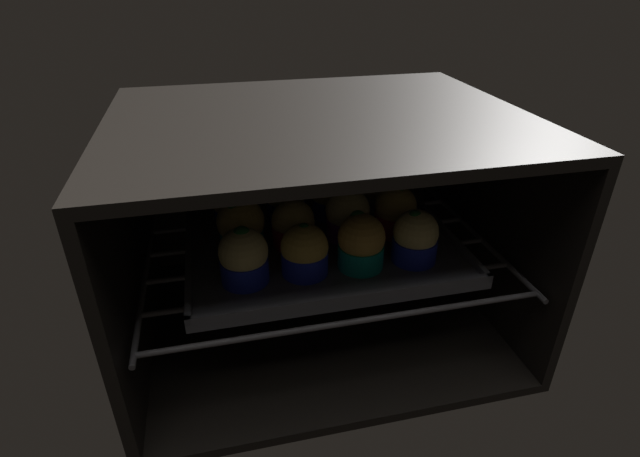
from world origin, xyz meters
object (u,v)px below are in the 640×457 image
at_px(muffin_row1_col1, 293,225).
at_px(muffin_row2_col0, 234,204).
at_px(muffin_row2_col1, 286,200).
at_px(muffin_row0_col2, 361,242).
at_px(muffin_row0_col0, 244,257).
at_px(muffin_row1_col2, 347,215).
at_px(muffin_row0_col1, 305,252).
at_px(muffin_row0_col3, 415,238).
at_px(baking_tray, 320,243).
at_px(muffin_row1_col3, 395,211).
at_px(muffin_row2_col3, 380,192).
at_px(muffin_row2_col2, 331,196).
at_px(muffin_row1_col0, 241,226).

relative_size(muffin_row1_col1, muffin_row2_col0, 0.92).
bearing_deg(muffin_row2_col1, muffin_row2_col0, -179.80).
distance_m(muffin_row0_col2, muffin_row1_col1, 0.12).
height_order(muffin_row0_col0, muffin_row2_col1, muffin_row0_col0).
distance_m(muffin_row0_col2, muffin_row1_col2, 0.09).
relative_size(muffin_row0_col1, muffin_row0_col3, 0.95).
relative_size(baking_tray, muffin_row1_col3, 5.07).
height_order(muffin_row1_col1, muffin_row1_col3, muffin_row1_col3).
height_order(muffin_row0_col2, muffin_row2_col3, muffin_row0_col2).
xyz_separation_m(baking_tray, muffin_row0_col1, (-0.04, -0.08, 0.04)).
distance_m(baking_tray, muffin_row2_col2, 0.10).
relative_size(muffin_row0_col1, muffin_row1_col2, 0.93).
bearing_deg(muffin_row0_col2, muffin_row2_col3, 62.34).
bearing_deg(muffin_row2_col3, muffin_row0_col1, -135.88).
bearing_deg(muffin_row1_col3, muffin_row1_col2, 178.06).
bearing_deg(muffin_row0_col3, muffin_row0_col2, 179.06).
bearing_deg(muffin_row0_col1, muffin_row1_col0, 132.90).
xyz_separation_m(muffin_row1_col2, muffin_row2_col3, (0.08, 0.08, -0.01)).
distance_m(muffin_row1_col0, muffin_row1_col1, 0.08).
bearing_deg(muffin_row1_col3, muffin_row0_col3, -90.84).
bearing_deg(muffin_row1_col3, muffin_row2_col3, 87.70).
bearing_deg(muffin_row2_col1, muffin_row2_col3, -1.84).
distance_m(muffin_row0_col1, muffin_row2_col0, 0.19).
distance_m(muffin_row0_col1, muffin_row0_col2, 0.08).
distance_m(muffin_row2_col1, muffin_row2_col3, 0.17).
bearing_deg(muffin_row0_col3, muffin_row1_col1, 152.71).
relative_size(muffin_row1_col1, muffin_row1_col3, 0.91).
xyz_separation_m(baking_tray, muffin_row0_col3, (0.12, -0.09, 0.04)).
bearing_deg(muffin_row1_col3, muffin_row1_col0, 178.62).
bearing_deg(muffin_row0_col0, muffin_row1_col2, 26.44).
xyz_separation_m(muffin_row0_col1, muffin_row2_col0, (-0.09, 0.17, 0.00)).
distance_m(muffin_row0_col3, muffin_row1_col1, 0.19).
bearing_deg(muffin_row0_col2, muffin_row1_col0, 151.30).
bearing_deg(muffin_row0_col3, muffin_row2_col2, 116.74).
distance_m(muffin_row1_col1, muffin_row1_col3, 0.17).
distance_m(muffin_row0_col0, muffin_row2_col1, 0.19).
bearing_deg(muffin_row2_col3, baking_tray, -147.69).
distance_m(baking_tray, muffin_row1_col2, 0.06).
distance_m(muffin_row0_col1, muffin_row2_col1, 0.17).
bearing_deg(muffin_row0_col3, muffin_row0_col0, 179.52).
distance_m(muffin_row0_col1, muffin_row1_col1, 0.08).
xyz_separation_m(muffin_row1_col1, muffin_row2_col2, (0.08, 0.08, 0.00)).
relative_size(muffin_row1_col0, muffin_row1_col1, 1.14).
relative_size(muffin_row0_col0, muffin_row2_col0, 1.05).
xyz_separation_m(muffin_row1_col3, muffin_row2_col3, (0.00, 0.08, -0.00)).
bearing_deg(muffin_row0_col3, muffin_row1_col2, 131.81).
xyz_separation_m(muffin_row1_col1, muffin_row1_col3, (0.17, -0.00, 0.01)).
height_order(muffin_row2_col1, muffin_row2_col2, muffin_row2_col2).
relative_size(baking_tray, muffin_row2_col2, 5.18).
distance_m(baking_tray, muffin_row1_col1, 0.06).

